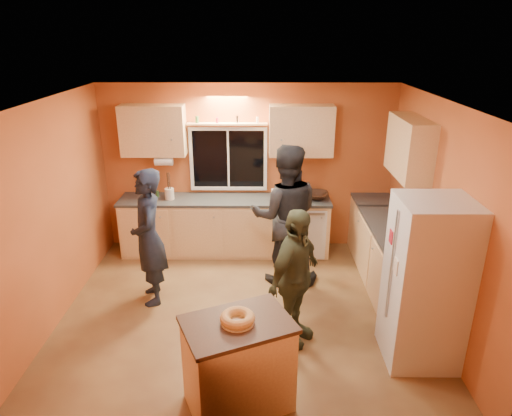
{
  "coord_description": "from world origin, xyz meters",
  "views": [
    {
      "loc": [
        0.18,
        -4.87,
        3.3
      ],
      "look_at": [
        0.14,
        0.4,
        1.25
      ],
      "focal_mm": 32.0,
      "sensor_mm": 36.0,
      "label": 1
    }
  ],
  "objects_px": {
    "refrigerator": "(426,283)",
    "person_right": "(295,278)",
    "person_left": "(149,238)",
    "island": "(238,364)",
    "person_center": "(285,216)"
  },
  "relations": [
    {
      "from": "person_center",
      "to": "person_right",
      "type": "distance_m",
      "value": 1.36
    },
    {
      "from": "refrigerator",
      "to": "person_center",
      "type": "bearing_deg",
      "value": 130.07
    },
    {
      "from": "refrigerator",
      "to": "island",
      "type": "bearing_deg",
      "value": -159.45
    },
    {
      "from": "person_left",
      "to": "person_right",
      "type": "distance_m",
      "value": 1.96
    },
    {
      "from": "refrigerator",
      "to": "person_left",
      "type": "relative_size",
      "value": 1.01
    },
    {
      "from": "person_left",
      "to": "person_center",
      "type": "height_order",
      "value": "person_center"
    },
    {
      "from": "island",
      "to": "person_left",
      "type": "relative_size",
      "value": 0.63
    },
    {
      "from": "person_left",
      "to": "person_right",
      "type": "bearing_deg",
      "value": 48.44
    },
    {
      "from": "refrigerator",
      "to": "person_center",
      "type": "height_order",
      "value": "person_center"
    },
    {
      "from": "refrigerator",
      "to": "island",
      "type": "height_order",
      "value": "refrigerator"
    },
    {
      "from": "island",
      "to": "person_center",
      "type": "relative_size",
      "value": 0.57
    },
    {
      "from": "refrigerator",
      "to": "island",
      "type": "distance_m",
      "value": 2.07
    },
    {
      "from": "refrigerator",
      "to": "person_right",
      "type": "bearing_deg",
      "value": 168.69
    },
    {
      "from": "person_center",
      "to": "person_right",
      "type": "bearing_deg",
      "value": 91.79
    },
    {
      "from": "island",
      "to": "person_left",
      "type": "height_order",
      "value": "person_left"
    }
  ]
}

